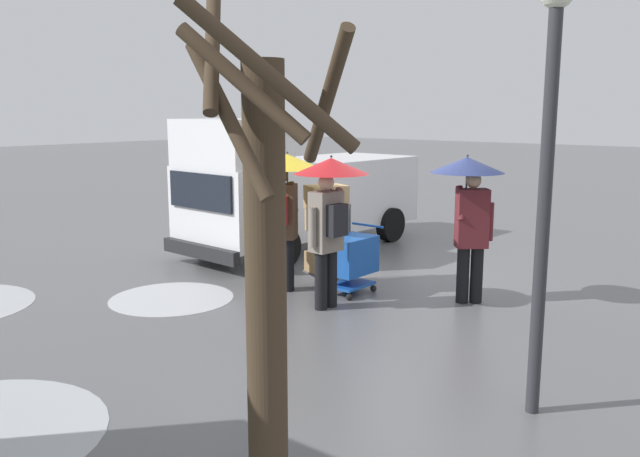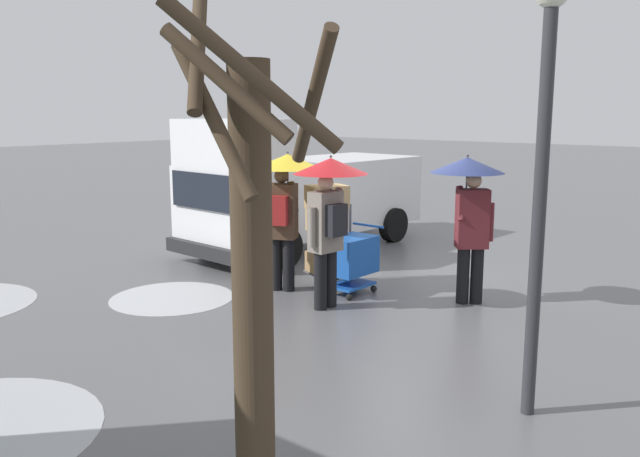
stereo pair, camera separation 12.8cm
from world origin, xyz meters
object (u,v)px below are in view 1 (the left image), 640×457
Objects in this scene: pedestrian_black_side at (284,190)px; bare_tree_near at (266,293)px; shopping_cart_vendor at (351,257)px; pedestrian_pink_side at (329,197)px; street_lamp at (547,155)px; pedestrian_white_side at (469,195)px; cargo_van_parked_right at (296,190)px; hand_dolly_boxes at (327,229)px.

pedestrian_black_side is 0.61× the size of bare_tree_near.
pedestrian_pink_side is (-0.18, 0.76, 1.00)m from shopping_cart_vendor.
pedestrian_black_side is at bearing -19.52° from street_lamp.
street_lamp reaches higher than pedestrian_white_side.
shopping_cart_vendor is at bearing 145.36° from cargo_van_parked_right.
hand_dolly_boxes is 0.41× the size of street_lamp.
shopping_cart_vendor is 0.47× the size of pedestrian_pink_side.
pedestrian_white_side is at bearing -52.94° from street_lamp.
cargo_van_parked_right reaches higher than pedestrian_pink_side.
pedestrian_white_side is at bearing -74.07° from bare_tree_near.
cargo_van_parked_right is 9.39m from bare_tree_near.
bare_tree_near reaches higher than pedestrian_black_side.
shopping_cart_vendor is 0.47× the size of pedestrian_white_side.
cargo_van_parked_right is at bearing -41.99° from pedestrian_pink_side.
cargo_van_parked_right is 5.33× the size of shopping_cart_vendor.
bare_tree_near is (-4.11, 4.66, 0.15)m from pedestrian_black_side.
cargo_van_parked_right reaches higher than hand_dolly_boxes.
pedestrian_black_side reaches higher than shopping_cart_vendor.
street_lamp is at bearing -98.52° from bare_tree_near.
pedestrian_black_side is at bearing 128.40° from cargo_van_parked_right.
cargo_van_parked_right is 2.90m from hand_dolly_boxes.
pedestrian_black_side is at bearing 67.17° from hand_dolly_boxes.
shopping_cart_vendor is at bearing 165.73° from hand_dolly_boxes.
street_lamp reaches higher than bare_tree_near.
bare_tree_near is at bearing 122.01° from shopping_cart_vendor.
bare_tree_near reaches higher than hand_dolly_boxes.
pedestrian_pink_side is 1.09m from pedestrian_black_side.
pedestrian_white_side is at bearing 163.79° from cargo_van_parked_right.
hand_dolly_boxes reaches higher than shopping_cart_vendor.
street_lamp is at bearing 160.48° from pedestrian_black_side.
pedestrian_white_side is 3.62m from street_lamp.
shopping_cart_vendor is 4.63m from street_lamp.
shopping_cart_vendor is 0.47× the size of pedestrian_black_side.
pedestrian_white_side reaches higher than shopping_cart_vendor.
pedestrian_white_side is at bearing -133.74° from pedestrian_pink_side.
shopping_cart_vendor is 0.64× the size of hand_dolly_boxes.
hand_dolly_boxes is 0.74× the size of pedestrian_white_side.
pedestrian_black_side is at bearing -48.58° from bare_tree_near.
hand_dolly_boxes is 5.08m from street_lamp.
pedestrian_pink_side is (-3.03, 2.72, 0.39)m from cargo_van_parked_right.
street_lamp is (-4.57, 1.62, 0.80)m from pedestrian_black_side.
shopping_cart_vendor is 0.26× the size of street_lamp.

